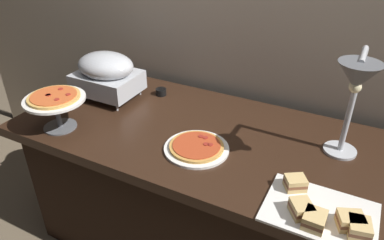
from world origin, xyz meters
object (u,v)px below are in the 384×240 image
at_px(pizza_plate_front, 197,148).
at_px(pizza_plate_center, 55,101).
at_px(chafing_dish, 107,73).
at_px(sauce_cup_near, 161,92).
at_px(sandwich_platter, 322,212).
at_px(heat_lamp, 355,86).

height_order(pizza_plate_front, pizza_plate_center, pizza_plate_center).
bearing_deg(chafing_dish, sauce_cup_near, 32.66).
bearing_deg(pizza_plate_center, pizza_plate_front, 11.45).
relative_size(pizza_plate_front, sauce_cup_near, 4.79).
bearing_deg(sandwich_platter, heat_lamp, 90.15).
distance_m(chafing_dish, pizza_plate_front, 0.72).
distance_m(chafing_dish, heat_lamp, 1.25).
height_order(pizza_plate_front, sauce_cup_near, sauce_cup_near).
bearing_deg(pizza_plate_front, heat_lamp, 14.08).
bearing_deg(chafing_dish, pizza_plate_front, -19.23).
height_order(sandwich_platter, sauce_cup_near, sandwich_platter).
distance_m(chafing_dish, sandwich_platter, 1.29).
distance_m(chafing_dish, pizza_plate_center, 0.37).
bearing_deg(heat_lamp, sauce_cup_near, 165.79).
height_order(pizza_plate_center, sauce_cup_near, pizza_plate_center).
relative_size(chafing_dish, pizza_plate_front, 1.17).
distance_m(heat_lamp, pizza_plate_front, 0.68).
bearing_deg(pizza_plate_front, sauce_cup_near, 137.45).
xyz_separation_m(sandwich_platter, sauce_cup_near, (-0.98, 0.55, -0.00)).
bearing_deg(heat_lamp, pizza_plate_front, -165.92).
relative_size(pizza_plate_center, sandwich_platter, 0.75).
relative_size(pizza_plate_center, sauce_cup_near, 4.73).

